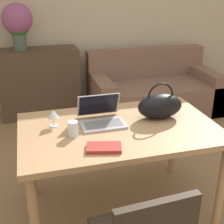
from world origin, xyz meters
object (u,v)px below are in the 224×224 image
Objects in this scene: handbag at (160,106)px; flower_vase at (18,22)px; drinking_glass at (73,129)px; couch at (153,91)px; wine_glass at (53,115)px; laptop at (101,115)px.

handbag is 0.61× the size of flower_vase.
drinking_glass is 0.69m from handbag.
couch is 13.50× the size of wine_glass.
drinking_glass is (-0.23, -0.16, -0.00)m from laptop.
flower_vase is at bearing 95.78° from wine_glass.
drinking_glass is 0.22m from wine_glass.
laptop is 3.13× the size of drinking_glass.
flower_vase is (-1.70, 0.28, 0.95)m from couch.
flower_vase is (-0.55, 2.03, 0.44)m from laptop.
wine_glass is (-1.49, -1.72, 0.55)m from couch.
flower_vase is at bearing 105.08° from laptop.
flower_vase reaches higher than couch.
drinking_glass is (-1.38, -1.91, 0.51)m from couch.
flower_vase is (-0.20, 2.01, 0.40)m from wine_glass.
drinking_glass is at bearing -125.94° from couch.
handbag is at bearing -4.70° from wine_glass.
laptop is (-1.15, -1.74, 0.52)m from couch.
handbag is at bearing -5.90° from laptop.
flower_vase reaches higher than handbag.
drinking_glass is 2.26m from flower_vase.
couch is 4.91× the size of handbag.
flower_vase is at bearing 170.54° from couch.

